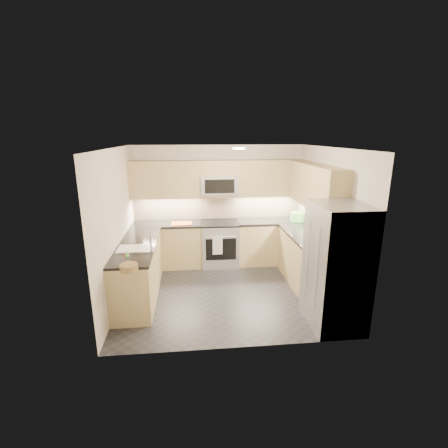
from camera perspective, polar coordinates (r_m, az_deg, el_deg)
floor at (r=5.92m, az=0.36°, el=-11.70°), size 3.60×3.20×0.00m
ceiling at (r=5.27m, az=0.40°, el=13.25°), size 3.60×3.20×0.02m
wall_back at (r=7.01m, az=-1.05°, el=3.50°), size 3.60×0.02×2.50m
wall_front at (r=3.96m, az=2.92°, el=-6.10°), size 3.60×0.02×2.50m
wall_left at (r=5.57m, az=-18.36°, el=-0.47°), size 0.02×3.20×2.50m
wall_right at (r=5.93m, az=17.93°, el=0.51°), size 0.02×3.20×2.50m
base_cab_back_left at (r=6.93m, az=-9.84°, el=-3.74°), size 1.42×0.60×0.90m
base_cab_back_right at (r=7.11m, az=7.98°, el=-3.16°), size 1.42×0.60×0.90m
base_cab_right at (r=6.20m, az=14.21°, el=-6.36°), size 0.60×1.70×0.90m
base_cab_peninsula at (r=5.78m, az=-14.75°, el=-8.05°), size 0.60×2.00×0.90m
countertop_back_left at (r=6.79m, az=-10.02°, el=0.00°), size 1.42×0.63×0.04m
countertop_back_right at (r=6.98m, az=8.13°, el=0.50°), size 1.42×0.63×0.04m
countertop_right at (r=6.04m, az=14.51°, el=-2.21°), size 0.63×1.70×0.04m
countertop_peninsula at (r=5.61m, az=-15.08°, el=-3.64°), size 0.63×2.00×0.04m
upper_cab_back at (r=6.74m, az=-0.95°, el=7.98°), size 3.60×0.35×0.75m
upper_cab_right at (r=6.00m, az=15.81°, el=6.46°), size 0.35×1.95×0.75m
backsplash_back at (r=7.02m, az=-1.05°, el=3.05°), size 3.60×0.01×0.51m
backsplash_right at (r=6.34m, az=16.25°, el=1.08°), size 0.01×2.30×0.51m
gas_range at (r=6.91m, az=-0.79°, el=-3.52°), size 0.76×0.65×0.91m
range_cooktop at (r=6.78m, az=-0.81°, el=0.16°), size 0.76×0.65×0.03m
oven_door_glass at (r=6.61m, az=-0.53°, el=-4.49°), size 0.62×0.02×0.45m
oven_handle at (r=6.50m, az=-0.52°, el=-2.31°), size 0.60×0.02×0.02m
microwave at (r=6.74m, az=-0.93°, el=6.89°), size 0.76×0.40×0.40m
microwave_door at (r=6.54m, az=-0.77°, el=6.63°), size 0.60×0.01×0.28m
refrigerator at (r=4.91m, az=19.14°, el=-7.01°), size 0.70×0.90×1.80m
fridge_handle_left at (r=4.59m, az=15.90°, el=-7.62°), size 0.02×0.02×1.20m
fridge_handle_right at (r=4.90m, az=14.37°, el=-6.01°), size 0.02×0.02×1.20m
sink_basin at (r=5.39m, az=-15.45°, el=-4.90°), size 0.52×0.38×0.16m
faucet at (r=5.29m, az=-12.82°, el=-2.83°), size 0.03×0.03×0.28m
utensil_bowl at (r=7.01m, az=12.77°, el=1.25°), size 0.35×0.35×0.18m
cutting_board at (r=6.69m, az=-7.45°, el=0.10°), size 0.42×0.30×0.01m
fruit_basket at (r=4.57m, az=-16.39°, el=-7.32°), size 0.30×0.30×0.09m
fruit_apple at (r=4.80m, az=-16.84°, el=-5.33°), size 0.07×0.07×0.07m
fruit_pear at (r=4.79m, az=-16.73°, el=-5.37°), size 0.07×0.07×0.07m
dish_towel_check at (r=6.53m, az=-1.14°, el=-3.80°), size 0.20×0.03×0.38m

